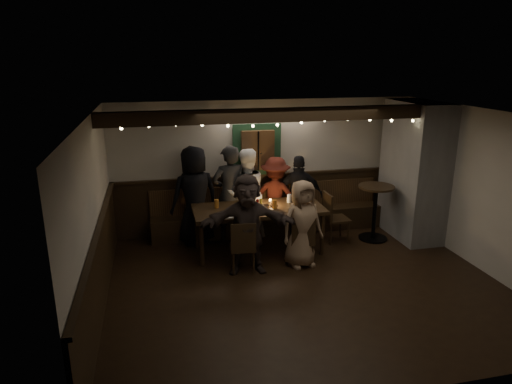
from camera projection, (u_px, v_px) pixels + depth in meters
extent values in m
cube|color=black|center=(305.00, 284.00, 7.07)|extent=(6.00, 5.00, 0.01)
cube|color=black|center=(310.00, 115.00, 6.32)|extent=(6.00, 5.00, 0.01)
cube|color=beige|center=(266.00, 166.00, 9.04)|extent=(6.00, 0.01, 2.60)
cube|color=beige|center=(92.00, 220.00, 6.06)|extent=(0.01, 5.00, 2.60)
cube|color=beige|center=(485.00, 191.00, 7.33)|extent=(0.01, 5.00, 2.60)
cube|color=black|center=(266.00, 202.00, 9.22)|extent=(6.00, 0.05, 1.10)
cube|color=black|center=(100.00, 271.00, 6.28)|extent=(0.05, 5.00, 1.10)
cube|color=slate|center=(414.00, 171.00, 8.66)|extent=(0.70, 1.40, 2.60)
cube|color=black|center=(269.00, 222.00, 9.08)|extent=(4.60, 0.45, 0.45)
cube|color=#352312|center=(267.00, 196.00, 9.12)|extent=(4.60, 0.06, 0.50)
cube|color=#1A3D25|center=(257.00, 150.00, 8.83)|extent=(0.95, 0.04, 1.00)
cube|color=#352312|center=(258.00, 150.00, 8.78)|extent=(0.64, 0.12, 0.76)
cube|color=black|center=(289.00, 115.00, 7.29)|extent=(6.00, 0.16, 0.22)
sphere|color=#FFE599|center=(121.00, 128.00, 6.76)|extent=(0.04, 0.04, 0.04)
sphere|color=#FFE599|center=(149.00, 126.00, 6.83)|extent=(0.04, 0.04, 0.04)
sphere|color=#FFE599|center=(176.00, 125.00, 6.92)|extent=(0.04, 0.04, 0.04)
sphere|color=#FFE599|center=(202.00, 125.00, 7.01)|extent=(0.04, 0.04, 0.04)
sphere|color=#FFE599|center=(228.00, 126.00, 7.10)|extent=(0.04, 0.04, 0.04)
sphere|color=#FFE599|center=(253.00, 126.00, 7.19)|extent=(0.04, 0.04, 0.04)
sphere|color=#FFE599|center=(277.00, 125.00, 7.27)|extent=(0.04, 0.04, 0.04)
sphere|color=#FFE599|center=(301.00, 123.00, 7.35)|extent=(0.04, 0.04, 0.04)
sphere|color=#FFE599|center=(325.00, 120.00, 7.43)|extent=(0.04, 0.04, 0.04)
sphere|color=#FFE599|center=(348.00, 119.00, 7.51)|extent=(0.04, 0.04, 0.04)
sphere|color=#FFE599|center=(370.00, 120.00, 7.60)|extent=(0.04, 0.04, 0.04)
sphere|color=#FFE599|center=(392.00, 120.00, 7.69)|extent=(0.04, 0.04, 0.04)
sphere|color=#FFE599|center=(413.00, 121.00, 7.78)|extent=(0.04, 0.04, 0.04)
sphere|color=#FFE599|center=(434.00, 120.00, 7.87)|extent=(0.04, 0.04, 0.04)
cube|color=black|center=(259.00, 209.00, 8.06)|extent=(2.30, 0.99, 0.07)
cylinder|color=black|center=(202.00, 245.00, 7.58)|extent=(0.08, 0.08, 0.76)
cylinder|color=black|center=(197.00, 228.00, 8.33)|extent=(0.08, 0.08, 0.76)
cylinder|color=black|center=(322.00, 234.00, 8.03)|extent=(0.08, 0.08, 0.76)
cylinder|color=black|center=(307.00, 219.00, 8.78)|extent=(0.08, 0.08, 0.76)
cylinder|color=#BF7226|center=(217.00, 204.00, 8.01)|extent=(0.08, 0.08, 0.15)
cylinder|color=#BF7226|center=(237.00, 210.00, 7.70)|extent=(0.08, 0.08, 0.15)
cylinder|color=silver|center=(249.00, 202.00, 8.10)|extent=(0.08, 0.08, 0.15)
cylinder|color=#BF7226|center=(275.00, 204.00, 7.98)|extent=(0.08, 0.08, 0.15)
cylinder|color=silver|center=(289.00, 198.00, 8.31)|extent=(0.08, 0.08, 0.15)
cylinder|color=#BF7226|center=(308.00, 203.00, 8.08)|extent=(0.08, 0.08, 0.15)
cylinder|color=white|center=(229.00, 216.00, 7.62)|extent=(0.28, 0.28, 0.02)
cube|color=#B2B2B7|center=(259.00, 207.00, 7.99)|extent=(0.18, 0.11, 0.05)
cylinder|color=#990C0C|center=(257.00, 204.00, 7.97)|extent=(0.04, 0.04, 0.18)
cylinder|color=gold|center=(261.00, 204.00, 7.98)|extent=(0.04, 0.04, 0.18)
cylinder|color=silver|center=(270.00, 203.00, 8.14)|extent=(0.05, 0.05, 0.09)
sphere|color=#FFB24C|center=(270.00, 200.00, 8.12)|extent=(0.03, 0.03, 0.03)
cube|color=black|center=(243.00, 247.00, 7.40)|extent=(0.44, 0.44, 0.04)
cube|color=black|center=(243.00, 237.00, 7.16)|extent=(0.40, 0.08, 0.46)
cylinder|color=black|center=(251.00, 255.00, 7.64)|extent=(0.03, 0.03, 0.39)
cylinder|color=black|center=(254.00, 263.00, 7.33)|extent=(0.03, 0.03, 0.39)
cylinder|color=black|center=(232.00, 256.00, 7.60)|extent=(0.03, 0.03, 0.39)
cylinder|color=black|center=(234.00, 264.00, 7.29)|extent=(0.03, 0.03, 0.39)
cube|color=black|center=(302.00, 240.00, 7.69)|extent=(0.47, 0.47, 0.04)
cube|color=black|center=(304.00, 231.00, 7.45)|extent=(0.39, 0.12, 0.45)
cylinder|color=black|center=(310.00, 248.00, 7.91)|extent=(0.03, 0.03, 0.39)
cylinder|color=black|center=(312.00, 256.00, 7.60)|extent=(0.03, 0.03, 0.39)
cylinder|color=black|center=(291.00, 248.00, 7.90)|extent=(0.03, 0.03, 0.39)
cylinder|color=black|center=(293.00, 256.00, 7.60)|extent=(0.03, 0.03, 0.39)
cube|color=black|center=(336.00, 219.00, 8.60)|extent=(0.44, 0.44, 0.04)
cube|color=black|center=(327.00, 206.00, 8.47)|extent=(0.05, 0.43, 0.49)
cylinder|color=black|center=(348.00, 233.00, 8.54)|extent=(0.04, 0.04, 0.42)
cylinder|color=black|center=(331.00, 235.00, 8.46)|extent=(0.04, 0.04, 0.42)
cylinder|color=black|center=(340.00, 226.00, 8.87)|extent=(0.04, 0.04, 0.42)
cylinder|color=black|center=(324.00, 228.00, 8.78)|extent=(0.04, 0.04, 0.42)
cylinder|color=black|center=(373.00, 238.00, 8.81)|extent=(0.54, 0.54, 0.03)
cylinder|color=black|center=(375.00, 213.00, 8.67)|extent=(0.07, 0.07, 1.04)
cylinder|color=black|center=(377.00, 187.00, 8.52)|extent=(0.67, 0.67, 0.04)
imported|color=black|center=(195.00, 195.00, 8.42)|extent=(1.02, 0.80, 1.84)
imported|color=black|center=(229.00, 193.00, 8.55)|extent=(0.73, 0.54, 1.83)
imported|color=white|center=(246.00, 194.00, 8.67)|extent=(1.00, 0.88, 1.75)
imported|color=#451710|center=(275.00, 196.00, 8.88)|extent=(1.14, 0.91, 1.54)
imported|color=black|center=(299.00, 195.00, 8.86)|extent=(0.99, 0.59, 1.58)
imported|color=#322824|center=(247.00, 224.00, 7.27)|extent=(1.57, 0.67, 1.64)
imported|color=#9D7C60|center=(302.00, 224.00, 7.50)|extent=(0.80, 0.60, 1.48)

